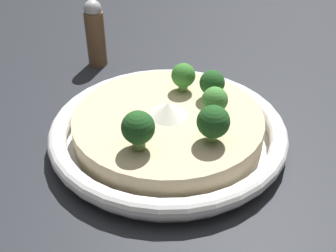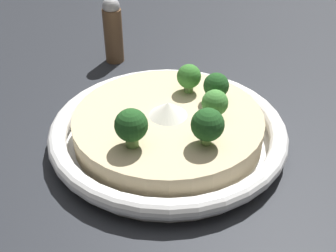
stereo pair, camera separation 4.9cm
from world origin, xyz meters
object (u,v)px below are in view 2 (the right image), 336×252
(risotto_bowl, at_px, (168,129))
(broccoli_back_left, at_px, (189,77))
(broccoli_right, at_px, (208,125))
(pepper_shaker, at_px, (113,30))
(broccoli_back_right, at_px, (215,104))
(broccoli_back, at_px, (216,86))
(broccoli_front, at_px, (132,126))

(risotto_bowl, bearing_deg, broccoli_back_left, 97.78)
(broccoli_right, relative_size, pepper_shaker, 0.40)
(risotto_bowl, bearing_deg, broccoli_right, -20.04)
(pepper_shaker, bearing_deg, broccoli_back_left, -22.41)
(broccoli_back_left, height_order, broccoli_back_right, same)
(broccoli_back_right, bearing_deg, broccoli_back_left, 146.45)
(broccoli_back_right, relative_size, pepper_shaker, 0.35)
(broccoli_back_right, bearing_deg, broccoli_right, -71.03)
(broccoli_back_left, xyz_separation_m, broccoli_back, (0.04, -0.00, 0.00))
(broccoli_front, bearing_deg, broccoli_back_right, 62.74)
(pepper_shaker, bearing_deg, broccoli_right, -31.87)
(broccoli_back_right, xyz_separation_m, pepper_shaker, (-0.24, 0.11, -0.01))
(broccoli_back_right, xyz_separation_m, broccoli_right, (0.02, -0.05, 0.00))
(risotto_bowl, xyz_separation_m, broccoli_front, (0.00, -0.07, 0.04))
(broccoli_back_left, bearing_deg, broccoli_right, -49.19)
(broccoli_right, bearing_deg, broccoli_back, 111.96)
(broccoli_right, relative_size, broccoli_front, 0.97)
(broccoli_back_left, xyz_separation_m, pepper_shaker, (-0.18, 0.08, -0.01))
(broccoli_right, distance_m, broccoli_back, 0.09)
(broccoli_front, height_order, pepper_shaker, pepper_shaker)
(risotto_bowl, bearing_deg, broccoli_back_right, 25.52)
(broccoli_back_left, bearing_deg, broccoli_front, -85.98)
(broccoli_right, height_order, broccoli_back, broccoli_right)
(broccoli_back_left, relative_size, broccoli_front, 0.84)
(broccoli_front, bearing_deg, risotto_bowl, 90.69)
(broccoli_back_right, distance_m, broccoli_back, 0.04)
(broccoli_back_right, bearing_deg, broccoli_front, -117.26)
(pepper_shaker, bearing_deg, broccoli_back_right, -25.21)
(broccoli_back, bearing_deg, broccoli_back_right, -64.29)
(broccoli_back_left, bearing_deg, broccoli_back, -3.36)
(risotto_bowl, relative_size, broccoli_right, 6.67)
(broccoli_back, distance_m, broccoli_front, 0.13)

